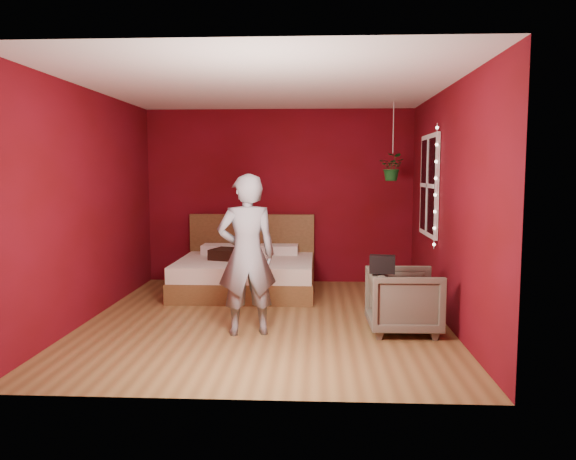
# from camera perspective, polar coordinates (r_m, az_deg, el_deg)

# --- Properties ---
(floor) EXTENTS (4.50, 4.50, 0.00)m
(floor) POSITION_cam_1_polar(r_m,az_deg,el_deg) (6.46, -2.23, -9.08)
(floor) COLOR olive
(floor) RESTS_ON ground
(room_walls) EXTENTS (4.04, 4.54, 2.62)m
(room_walls) POSITION_cam_1_polar(r_m,az_deg,el_deg) (6.23, -2.29, 5.99)
(room_walls) COLOR maroon
(room_walls) RESTS_ON ground
(window) EXTENTS (0.05, 0.97, 1.27)m
(window) POSITION_cam_1_polar(r_m,az_deg,el_deg) (7.25, 14.11, 4.40)
(window) COLOR white
(window) RESTS_ON room_walls
(fairy_lights) EXTENTS (0.04, 0.04, 1.45)m
(fairy_lights) POSITION_cam_1_polar(r_m,az_deg,el_deg) (6.73, 14.76, 4.28)
(fairy_lights) COLOR silver
(fairy_lights) RESTS_ON room_walls
(bed) EXTENTS (1.88, 1.60, 1.03)m
(bed) POSITION_cam_1_polar(r_m,az_deg,el_deg) (7.89, -4.24, -4.32)
(bed) COLOR brown
(bed) RESTS_ON ground
(person) EXTENTS (0.68, 0.53, 1.65)m
(person) POSITION_cam_1_polar(r_m,az_deg,el_deg) (5.75, -4.21, -2.54)
(person) COLOR slate
(person) RESTS_ON ground
(armchair) EXTENTS (0.75, 0.73, 0.67)m
(armchair) POSITION_cam_1_polar(r_m,az_deg,el_deg) (6.02, 11.70, -7.03)
(armchair) COLOR #5E5A4A
(armchair) RESTS_ON ground
(handbag) EXTENTS (0.27, 0.16, 0.18)m
(handbag) POSITION_cam_1_polar(r_m,az_deg,el_deg) (5.66, 9.57, -3.45)
(handbag) COLOR black
(handbag) RESTS_ON armchair
(throw_pillow) EXTENTS (0.51, 0.51, 0.14)m
(throw_pillow) POSITION_cam_1_polar(r_m,az_deg,el_deg) (7.79, -6.17, -2.44)
(throw_pillow) COLOR black
(throw_pillow) RESTS_ON bed
(hanging_plant) EXTENTS (0.42, 0.39, 1.05)m
(hanging_plant) POSITION_cam_1_polar(r_m,az_deg,el_deg) (7.74, 10.58, 6.30)
(hanging_plant) COLOR silver
(hanging_plant) RESTS_ON room_walls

